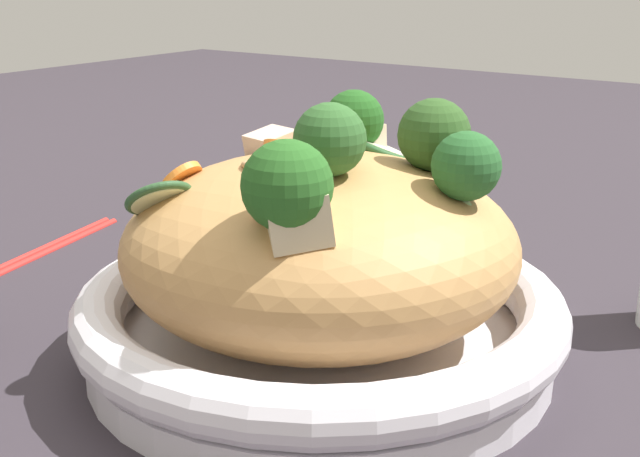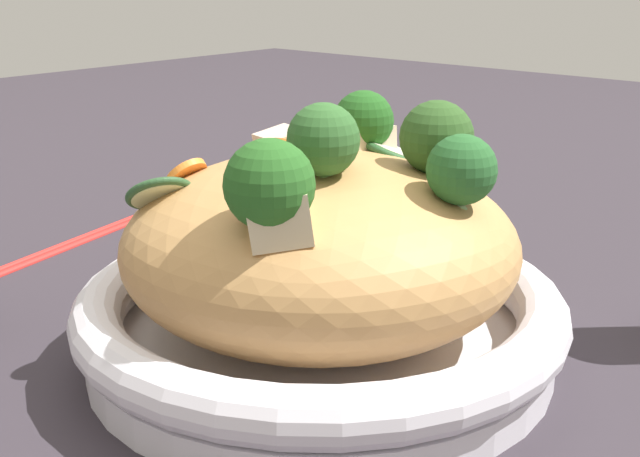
{
  "view_description": "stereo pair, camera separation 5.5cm",
  "coord_description": "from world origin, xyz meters",
  "views": [
    {
      "loc": [
        -0.43,
        -0.3,
        0.26
      ],
      "look_at": [
        0.0,
        0.0,
        0.09
      ],
      "focal_mm": 46.92,
      "sensor_mm": 36.0,
      "label": 1
    },
    {
      "loc": [
        -0.39,
        -0.34,
        0.26
      ],
      "look_at": [
        0.0,
        0.0,
        0.09
      ],
      "focal_mm": 46.92,
      "sensor_mm": 36.0,
      "label": 2
    }
  ],
  "objects": [
    {
      "name": "carrot_coins",
      "position": [
        -0.01,
        0.05,
        0.13
      ],
      "size": [
        0.18,
        0.13,
        0.04
      ],
      "color": "orange",
      "rests_on": "serving_bowl"
    },
    {
      "name": "chicken_chunks",
      "position": [
        -0.0,
        0.0,
        0.13
      ],
      "size": [
        0.2,
        0.15,
        0.04
      ],
      "color": "beige",
      "rests_on": "serving_bowl"
    },
    {
      "name": "zucchini_slices",
      "position": [
        0.04,
        0.03,
        0.13
      ],
      "size": [
        0.21,
        0.13,
        0.04
      ],
      "color": "beige",
      "rests_on": "serving_bowl"
    },
    {
      "name": "broccoli_florets",
      "position": [
        -0.0,
        -0.04,
        0.15
      ],
      "size": [
        0.21,
        0.17,
        0.07
      ],
      "color": "#98C078",
      "rests_on": "serving_bowl"
    },
    {
      "name": "ground_plane",
      "position": [
        0.0,
        0.0,
        0.0
      ],
      "size": [
        3.0,
        3.0,
        0.0
      ],
      "primitive_type": "plane",
      "color": "#302A31"
    },
    {
      "name": "serving_bowl",
      "position": [
        0.0,
        0.0,
        0.03
      ],
      "size": [
        0.33,
        0.33,
        0.06
      ],
      "color": "white",
      "rests_on": "ground_plane"
    },
    {
      "name": "noodle_heap",
      "position": [
        -0.0,
        0.0,
        0.08
      ],
      "size": [
        0.26,
        0.26,
        0.12
      ],
      "color": "tan",
      "rests_on": "serving_bowl"
    },
    {
      "name": "chopsticks_pair",
      "position": [
        0.03,
        0.34,
        0.0
      ],
      "size": [
        0.21,
        0.06,
        0.01
      ],
      "color": "red",
      "rests_on": "ground_plane"
    }
  ]
}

